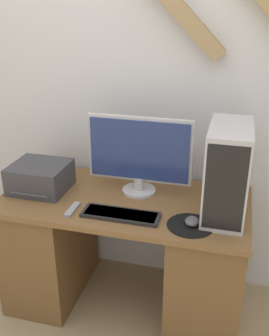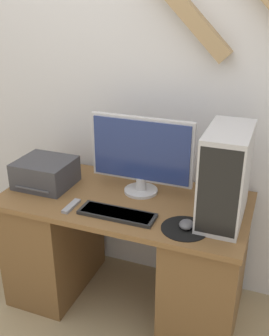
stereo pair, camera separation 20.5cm
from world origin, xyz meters
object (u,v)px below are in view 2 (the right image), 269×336
object	(u,v)px
computer_tower	(226,176)
remote_control	(71,206)
printer	(45,173)
mouse	(186,224)
keyboard	(117,214)
monitor	(141,153)

from	to	relation	value
computer_tower	remote_control	world-z (taller)	computer_tower
printer	remote_control	size ratio (longest dim) A/B	2.13
mouse	remote_control	distance (m)	0.61
computer_tower	remote_control	bearing A→B (deg)	-166.52
keyboard	remote_control	bearing A→B (deg)	-177.38
monitor	computer_tower	distance (m)	0.49
monitor	mouse	xyz separation A→B (m)	(0.33, -0.28, -0.21)
mouse	printer	xyz separation A→B (m)	(-0.88, 0.17, 0.05)
computer_tower	remote_control	size ratio (longest dim) A/B	3.19
keyboard	mouse	distance (m)	0.36
computer_tower	remote_control	distance (m)	0.80
monitor	printer	world-z (taller)	monitor
monitor	keyboard	world-z (taller)	monitor
computer_tower	mouse	bearing A→B (deg)	-130.82
keyboard	mouse	bearing A→B (deg)	1.21
keyboard	computer_tower	distance (m)	0.57
keyboard	monitor	bearing A→B (deg)	85.80
monitor	remote_control	size ratio (longest dim) A/B	3.99
keyboard	mouse	size ratio (longest dim) A/B	4.80
mouse	printer	world-z (taller)	printer
monitor	remote_control	world-z (taller)	monitor
monitor	mouse	size ratio (longest dim) A/B	7.01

